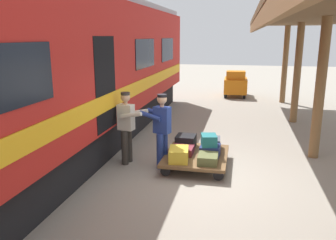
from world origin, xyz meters
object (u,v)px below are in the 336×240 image
object	(u,v)px
suitcase_olive_duffel	(208,158)
suitcase_navy_fabric	(210,150)
luggage_cart	(196,156)
baggage_tug	(236,84)
suitcase_yellow_case	(179,154)
train_car	(42,77)
suitcase_burgundy_valise	(182,150)
porter_by_door	(127,125)
suitcase_slate_roller	(212,143)
suitcase_black_hardshell	(186,141)
porter_in_overalls	(161,128)
suitcase_teal_softside	(209,140)

from	to	relation	value
suitcase_olive_duffel	suitcase_navy_fabric	bearing A→B (deg)	-90.00
luggage_cart	baggage_tug	world-z (taller)	baggage_tug
luggage_cart	suitcase_yellow_case	world-z (taller)	suitcase_yellow_case
train_car	luggage_cart	bearing A→B (deg)	-169.81
suitcase_burgundy_valise	porter_by_door	distance (m)	1.42
suitcase_slate_roller	porter_by_door	xyz separation A→B (m)	(1.94, 0.60, 0.50)
suitcase_olive_duffel	suitcase_black_hardshell	bearing A→B (deg)	-56.38
suitcase_yellow_case	suitcase_olive_duffel	xyz separation A→B (m)	(-0.64, 0.00, -0.04)
suitcase_black_hardshell	porter_in_overalls	world-z (taller)	porter_in_overalls
suitcase_burgundy_valise	suitcase_navy_fabric	bearing A→B (deg)	180.00
suitcase_burgundy_valise	suitcase_yellow_case	size ratio (longest dim) A/B	0.90
train_car	suitcase_burgundy_valise	xyz separation A→B (m)	(-3.08, -0.61, -1.69)
suitcase_slate_roller	suitcase_olive_duffel	distance (m)	0.96
suitcase_slate_roller	baggage_tug	xyz separation A→B (m)	(-0.33, -9.40, 0.20)
suitcase_navy_fabric	suitcase_yellow_case	bearing A→B (deg)	36.94
suitcase_olive_duffel	porter_in_overalls	size ratio (longest dim) A/B	0.33
luggage_cart	baggage_tug	distance (m)	9.91
suitcase_slate_roller	suitcase_black_hardshell	bearing A→B (deg)	0.00
suitcase_yellow_case	porter_by_door	xyz separation A→B (m)	(1.30, -0.36, 0.49)
suitcase_navy_fabric	porter_in_overalls	size ratio (longest dim) A/B	0.28
suitcase_teal_softside	baggage_tug	bearing A→B (deg)	-92.10
luggage_cart	suitcase_burgundy_valise	world-z (taller)	suitcase_burgundy_valise
suitcase_black_hardshell	suitcase_teal_softside	xyz separation A→B (m)	(-0.61, 0.49, 0.21)
porter_by_door	suitcase_black_hardshell	bearing A→B (deg)	-155.25
luggage_cart	train_car	bearing A→B (deg)	10.19
suitcase_slate_roller	porter_in_overalls	xyz separation A→B (m)	(1.10, 0.68, 0.50)
suitcase_yellow_case	baggage_tug	world-z (taller)	baggage_tug
suitcase_olive_duffel	porter_in_overalls	xyz separation A→B (m)	(1.10, -0.28, 0.54)
porter_in_overalls	porter_by_door	size ratio (longest dim) A/B	1.00
suitcase_burgundy_valise	porter_by_door	world-z (taller)	porter_by_door
suitcase_slate_roller	suitcase_teal_softside	xyz separation A→B (m)	(0.03, 0.49, 0.23)
suitcase_olive_duffel	baggage_tug	xyz separation A→B (m)	(-0.33, -10.36, 0.24)
train_car	suitcase_yellow_case	size ratio (longest dim) A/B	30.87
luggage_cart	porter_in_overalls	xyz separation A→B (m)	(0.78, 0.20, 0.68)
train_car	baggage_tug	distance (m)	11.34
luggage_cart	suitcase_teal_softside	bearing A→B (deg)	177.86
suitcase_yellow_case	porter_in_overalls	world-z (taller)	porter_in_overalls
porter_in_overalls	baggage_tug	size ratio (longest dim) A/B	0.99
suitcase_black_hardshell	porter_in_overalls	distance (m)	0.95
suitcase_navy_fabric	porter_in_overalls	xyz separation A→B (m)	(1.10, 0.20, 0.51)
baggage_tug	suitcase_burgundy_valise	bearing A→B (deg)	84.40
suitcase_black_hardshell	suitcase_teal_softside	world-z (taller)	suitcase_teal_softside
train_car	porter_by_door	xyz separation A→B (m)	(-1.78, -0.49, -1.14)
luggage_cart	suitcase_yellow_case	bearing A→B (deg)	56.38
suitcase_teal_softside	porter_in_overalls	size ratio (longest dim) A/B	0.24
suitcase_navy_fabric	suitcase_olive_duffel	distance (m)	0.48
suitcase_yellow_case	porter_in_overalls	distance (m)	0.73
porter_in_overalls	suitcase_burgundy_valise	bearing A→B (deg)	-156.61
suitcase_black_hardshell	baggage_tug	distance (m)	9.45
suitcase_teal_softside	suitcase_navy_fabric	bearing A→B (deg)	-162.53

